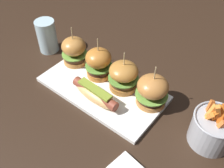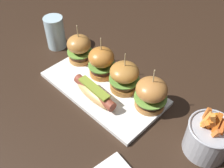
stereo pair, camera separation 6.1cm
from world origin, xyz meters
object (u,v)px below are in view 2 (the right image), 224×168
(hot_dog, at_px, (94,93))
(slider_center_left, at_px, (101,62))
(slider_far_left, at_px, (79,48))
(fries_bucket, at_px, (208,138))
(water_glass, at_px, (55,33))
(platter_main, at_px, (103,88))
(slider_center_right, at_px, (124,77))
(slider_far_right, at_px, (151,94))

(hot_dog, bearing_deg, slider_center_left, 124.56)
(slider_far_left, distance_m, fries_bucket, 0.53)
(hot_dog, height_order, fries_bucket, fries_bucket)
(slider_far_left, relative_size, slider_center_left, 0.97)
(hot_dog, relative_size, water_glass, 1.37)
(platter_main, height_order, hot_dog, hot_dog)
(slider_center_left, relative_size, slider_center_right, 1.05)
(platter_main, bearing_deg, slider_center_right, 38.77)
(platter_main, bearing_deg, slider_far_right, 15.44)
(slider_far_right, bearing_deg, fries_bucket, -2.45)
(slider_far_left, relative_size, slider_far_right, 1.01)
(fries_bucket, distance_m, water_glass, 0.67)
(hot_dog, bearing_deg, slider_far_right, 34.66)
(platter_main, height_order, fries_bucket, fries_bucket)
(slider_center_right, bearing_deg, water_glass, -179.63)
(hot_dog, bearing_deg, fries_bucket, 14.86)
(hot_dog, bearing_deg, slider_far_left, 152.34)
(platter_main, height_order, water_glass, water_glass)
(slider_far_left, relative_size, fries_bucket, 0.99)
(hot_dog, bearing_deg, slider_center_right, 69.66)
(platter_main, bearing_deg, slider_center_left, 139.97)
(slider_center_right, height_order, fries_bucket, slider_center_right)
(platter_main, xyz_separation_m, water_glass, (-0.31, 0.04, 0.06))
(slider_far_right, distance_m, water_glass, 0.47)
(hot_dog, distance_m, slider_far_left, 0.21)
(slider_center_right, bearing_deg, hot_dog, -110.34)
(platter_main, relative_size, hot_dog, 2.38)
(slider_center_right, xyz_separation_m, fries_bucket, (0.31, -0.01, -0.01))
(slider_far_left, xyz_separation_m, slider_far_right, (0.33, 0.01, -0.00))
(hot_dog, height_order, slider_center_left, slider_center_left)
(slider_far_left, bearing_deg, platter_main, -13.64)
(slider_center_left, height_order, water_glass, slider_center_left)
(fries_bucket, height_order, water_glass, fries_bucket)
(platter_main, xyz_separation_m, slider_center_right, (0.05, 0.04, 0.06))
(hot_dog, xyz_separation_m, water_glass, (-0.33, 0.10, 0.03))
(platter_main, bearing_deg, fries_bucket, 5.72)
(hot_dog, relative_size, slider_far_left, 1.19)
(slider_far_right, relative_size, fries_bucket, 0.99)
(hot_dog, xyz_separation_m, slider_center_left, (-0.07, 0.10, 0.03))
(slider_far_left, xyz_separation_m, water_glass, (-0.15, 0.00, -0.00))
(water_glass, bearing_deg, platter_main, -7.52)
(slider_far_right, relative_size, water_glass, 1.14)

